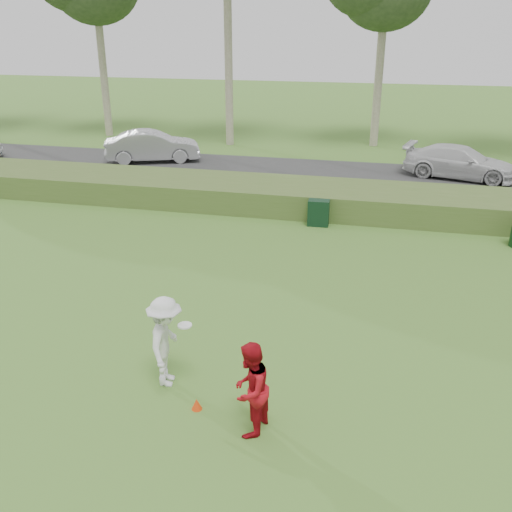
% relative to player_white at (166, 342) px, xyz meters
% --- Properties ---
extents(ground, '(120.00, 120.00, 0.00)m').
position_rel_player_white_xyz_m(ground, '(0.90, -0.38, -0.91)').
color(ground, '#3C6D24').
rests_on(ground, ground).
extents(reed_strip, '(80.00, 3.00, 0.90)m').
position_rel_player_white_xyz_m(reed_strip, '(0.90, 11.62, -0.46)').
color(reed_strip, '#405D25').
rests_on(reed_strip, ground).
extents(park_road, '(80.00, 6.00, 0.06)m').
position_rel_player_white_xyz_m(park_road, '(0.90, 16.62, -0.88)').
color(park_road, '#2D2D2D').
rests_on(park_road, ground).
extents(player_white, '(0.96, 1.27, 1.82)m').
position_rel_player_white_xyz_m(player_white, '(0.00, 0.00, 0.00)').
color(player_white, silver).
rests_on(player_white, ground).
extents(player_red, '(0.78, 0.93, 1.71)m').
position_rel_player_white_xyz_m(player_red, '(1.90, -1.03, -0.06)').
color(player_red, '#AB0E18').
rests_on(player_red, ground).
extents(cone_orange, '(0.20, 0.20, 0.21)m').
position_rel_player_white_xyz_m(cone_orange, '(0.81, -0.67, -0.80)').
color(cone_orange, red).
rests_on(cone_orange, ground).
extents(cone_yellow, '(0.21, 0.21, 0.23)m').
position_rel_player_white_xyz_m(cone_yellow, '(1.88, -0.46, -0.80)').
color(cone_yellow, yellow).
rests_on(cone_yellow, ground).
extents(utility_cabinet, '(0.73, 0.47, 0.90)m').
position_rel_player_white_xyz_m(utility_cabinet, '(1.63, 9.89, -0.46)').
color(utility_cabinet, black).
rests_on(utility_cabinet, ground).
extents(car_mid, '(4.85, 3.23, 1.51)m').
position_rel_player_white_xyz_m(car_mid, '(-7.60, 17.41, -0.10)').
color(car_mid, silver).
rests_on(car_mid, park_road).
extents(car_right, '(5.16, 3.04, 1.40)m').
position_rel_player_white_xyz_m(car_right, '(6.89, 17.53, -0.15)').
color(car_right, silver).
rests_on(car_right, park_road).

